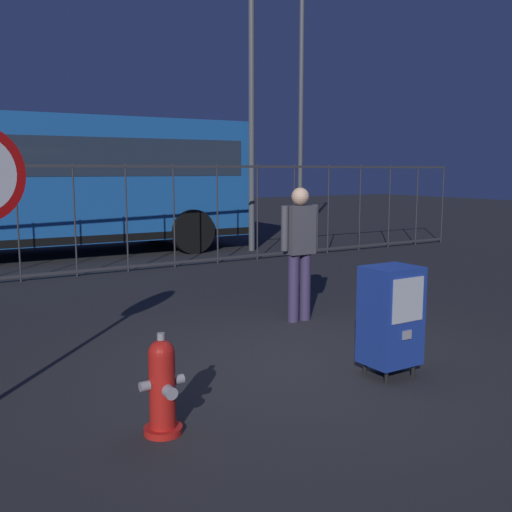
{
  "coord_description": "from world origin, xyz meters",
  "views": [
    {
      "loc": [
        -3.28,
        -4.52,
        1.88
      ],
      "look_at": [
        0.3,
        1.2,
        0.9
      ],
      "focal_mm": 41.58,
      "sensor_mm": 36.0,
      "label": 1
    }
  ],
  "objects_px": {
    "fire_hydrant": "(162,387)",
    "bus_near": "(8,178)",
    "street_light_near_left": "(301,67)",
    "newspaper_box_primary": "(391,315)",
    "pedestrian": "(300,246)",
    "street_light_far_right": "(251,78)"
  },
  "relations": [
    {
      "from": "newspaper_box_primary",
      "to": "pedestrian",
      "type": "relative_size",
      "value": 0.61
    },
    {
      "from": "bus_near",
      "to": "street_light_near_left",
      "type": "bearing_deg",
      "value": 7.73
    },
    {
      "from": "newspaper_box_primary",
      "to": "bus_near",
      "type": "bearing_deg",
      "value": 99.36
    },
    {
      "from": "fire_hydrant",
      "to": "street_light_near_left",
      "type": "xyz_separation_m",
      "value": [
        8.91,
        10.51,
        4.46
      ]
    },
    {
      "from": "pedestrian",
      "to": "bus_near",
      "type": "relative_size",
      "value": 0.16
    },
    {
      "from": "fire_hydrant",
      "to": "pedestrian",
      "type": "relative_size",
      "value": 0.45
    },
    {
      "from": "fire_hydrant",
      "to": "bus_near",
      "type": "distance_m",
      "value": 9.82
    },
    {
      "from": "street_light_far_right",
      "to": "fire_hydrant",
      "type": "bearing_deg",
      "value": -125.36
    },
    {
      "from": "bus_near",
      "to": "street_light_near_left",
      "type": "xyz_separation_m",
      "value": [
        8.25,
        0.81,
        3.1
      ]
    },
    {
      "from": "street_light_near_left",
      "to": "street_light_far_right",
      "type": "bearing_deg",
      "value": -142.19
    },
    {
      "from": "fire_hydrant",
      "to": "newspaper_box_primary",
      "type": "distance_m",
      "value": 2.27
    },
    {
      "from": "fire_hydrant",
      "to": "bus_near",
      "type": "relative_size",
      "value": 0.07
    },
    {
      "from": "fire_hydrant",
      "to": "newspaper_box_primary",
      "type": "bearing_deg",
      "value": 0.71
    },
    {
      "from": "bus_near",
      "to": "street_light_far_right",
      "type": "relative_size",
      "value": 1.56
    },
    {
      "from": "pedestrian",
      "to": "street_light_near_left",
      "type": "xyz_separation_m",
      "value": [
        6.17,
        8.41,
        3.86
      ]
    },
    {
      "from": "newspaper_box_primary",
      "to": "street_light_near_left",
      "type": "bearing_deg",
      "value": 57.58
    },
    {
      "from": "pedestrian",
      "to": "bus_near",
      "type": "bearing_deg",
      "value": 105.31
    },
    {
      "from": "bus_near",
      "to": "street_light_near_left",
      "type": "height_order",
      "value": "street_light_near_left"
    },
    {
      "from": "pedestrian",
      "to": "bus_near",
      "type": "height_order",
      "value": "bus_near"
    },
    {
      "from": "fire_hydrant",
      "to": "street_light_near_left",
      "type": "distance_m",
      "value": 14.48
    },
    {
      "from": "fire_hydrant",
      "to": "newspaper_box_primary",
      "type": "height_order",
      "value": "newspaper_box_primary"
    },
    {
      "from": "newspaper_box_primary",
      "to": "pedestrian",
      "type": "distance_m",
      "value": 2.16
    }
  ]
}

